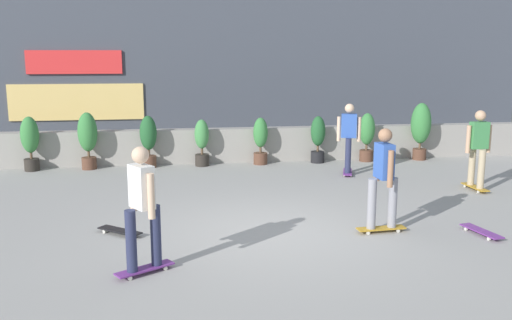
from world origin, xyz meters
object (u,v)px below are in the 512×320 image
at_px(skateboard_aside, 120,231).
at_px(potted_plant_3, 202,141).
at_px(skater_far_right, 349,136).
at_px(skateboard_near_camera, 481,231).
at_px(skater_foreground, 478,146).
at_px(skater_far_left, 383,175).
at_px(potted_plant_7, 421,127).
at_px(potted_plant_0, 30,140).
at_px(potted_plant_4, 261,139).
at_px(skater_by_wall_left, 142,204).
at_px(potted_plant_2, 148,139).
at_px(potted_plant_5, 318,138).
at_px(potted_plant_1, 88,137).
at_px(potted_plant_6, 367,135).

bearing_deg(skateboard_aside, potted_plant_3, 73.52).
distance_m(skater_far_right, skateboard_near_camera, 4.81).
relative_size(skater_foreground, skater_far_left, 1.00).
relative_size(potted_plant_7, skater_far_left, 0.91).
relative_size(potted_plant_0, skateboard_near_camera, 1.64).
distance_m(potted_plant_4, skater_by_wall_left, 7.52).
relative_size(potted_plant_2, skater_far_right, 0.78).
relative_size(potted_plant_5, skater_by_wall_left, 0.73).
distance_m(potted_plant_1, skateboard_aside, 5.55).
bearing_deg(potted_plant_3, skater_far_right, -24.44).
bearing_deg(potted_plant_5, potted_plant_1, -180.00).
bearing_deg(skater_far_right, potted_plant_4, 140.54).
relative_size(skateboard_near_camera, skateboard_aside, 1.10).
relative_size(skater_by_wall_left, skateboard_aside, 2.27).
xyz_separation_m(potted_plant_1, skater_by_wall_left, (1.72, -7.04, 0.12)).
relative_size(potted_plant_4, skater_by_wall_left, 0.72).
xyz_separation_m(potted_plant_0, skater_foreground, (9.80, -3.43, 0.18)).
relative_size(potted_plant_2, potted_plant_7, 0.85).
bearing_deg(potted_plant_1, potted_plant_6, 0.00).
height_order(potted_plant_1, skater_by_wall_left, skater_by_wall_left).
xyz_separation_m(potted_plant_1, potted_plant_3, (2.82, 0.00, -0.18)).
bearing_deg(skater_far_right, skater_by_wall_left, -129.34).
relative_size(potted_plant_4, skater_far_left, 0.72).
xyz_separation_m(potted_plant_2, potted_plant_6, (5.75, 0.00, -0.02)).
height_order(potted_plant_4, potted_plant_6, potted_plant_6).
bearing_deg(potted_plant_5, skater_far_left, -94.49).
height_order(skater_far_left, skateboard_aside, skater_far_left).
distance_m(potted_plant_0, potted_plant_4, 5.72).
relative_size(potted_plant_3, potted_plant_4, 0.98).
distance_m(potted_plant_5, skateboard_near_camera, 6.34).
bearing_deg(potted_plant_1, potted_plant_3, 0.00).
relative_size(potted_plant_3, skater_foreground, 0.71).
bearing_deg(potted_plant_7, skater_by_wall_left, -134.93).
xyz_separation_m(potted_plant_3, potted_plant_4, (1.52, 0.00, 0.02)).
xyz_separation_m(skater_by_wall_left, skateboard_near_camera, (5.24, 0.82, -0.88)).
bearing_deg(skater_foreground, potted_plant_5, 126.56).
relative_size(potted_plant_7, skater_far_right, 0.91).
xyz_separation_m(potted_plant_6, skater_far_left, (-1.80, -5.85, 0.22)).
xyz_separation_m(potted_plant_1, skateboard_aside, (1.24, -5.35, -0.76)).
distance_m(skater_by_wall_left, skater_far_right, 7.10).
distance_m(potted_plant_5, skater_far_right, 1.60).
xyz_separation_m(potted_plant_0, potted_plant_6, (8.60, 0.00, -0.04)).
bearing_deg(potted_plant_4, potted_plant_2, -180.00).
distance_m(skater_far_right, skateboard_aside, 6.33).
relative_size(potted_plant_1, potted_plant_5, 1.15).
bearing_deg(skateboard_near_camera, potted_plant_6, 87.50).
xyz_separation_m(potted_plant_4, skateboard_aside, (-3.11, -5.35, -0.60)).
xyz_separation_m(potted_plant_7, skater_by_wall_left, (-7.02, -7.04, 0.04)).
bearing_deg(skater_foreground, potted_plant_1, 157.84).
distance_m(potted_plant_6, skateboard_aside, 8.06).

